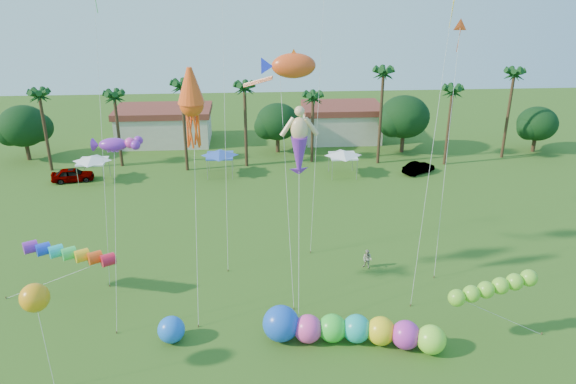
{
  "coord_description": "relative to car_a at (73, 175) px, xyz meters",
  "views": [
    {
      "loc": [
        -2.24,
        -23.85,
        23.2
      ],
      "look_at": [
        0.0,
        10.0,
        9.0
      ],
      "focal_mm": 35.0,
      "sensor_mm": 36.0,
      "label": 1
    }
  ],
  "objects": [
    {
      "name": "orange_ball_kite",
      "position": [
        7.98,
        -32.96,
        5.12
      ],
      "size": [
        1.95,
        1.95,
        6.71
      ],
      "color": "orange",
      "rests_on": "ground"
    },
    {
      "name": "delta_kite_red",
      "position": [
        35.28,
        -19.31,
        17.47
      ],
      "size": [
        1.78,
        3.89,
        19.21
      ],
      "color": "#D54517",
      "rests_on": "ground"
    },
    {
      "name": "caterpillar_inflatable",
      "position": [
        25.9,
        -30.4,
        0.23
      ],
      "size": [
        11.74,
        4.29,
        2.4
      ],
      "rotation": [
        0.0,
        0.0,
        -0.19
      ],
      "color": "#FF43A6",
      "rests_on": "ground"
    },
    {
      "name": "lobster_kite",
      "position": [
        11.31,
        -25.2,
        11.39
      ],
      "size": [
        3.58,
        4.7,
        12.79
      ],
      "color": "purple",
      "rests_on": "ground"
    },
    {
      "name": "blue_ball",
      "position": [
        14.61,
        -29.49,
        0.12
      ],
      "size": [
        1.78,
        1.78,
        1.78
      ],
      "primitive_type": "sphere",
      "color": "blue",
      "rests_on": "ground"
    },
    {
      "name": "car_b",
      "position": [
        39.38,
        -0.04,
        -0.11
      ],
      "size": [
        4.2,
        3.28,
        1.33
      ],
      "primitive_type": "imported",
      "rotation": [
        0.0,
        0.0,
        2.11
      ],
      "color": "#4C4C54",
      "rests_on": "ground"
    },
    {
      "name": "tent_row",
      "position": [
        16.43,
        0.12,
        1.98
      ],
      "size": [
        31.0,
        4.0,
        0.6
      ],
      "color": "white",
      "rests_on": "ground"
    },
    {
      "name": "car_a",
      "position": [
        0.0,
        0.0,
        0.0
      ],
      "size": [
        4.77,
        2.53,
        1.54
      ],
      "primitive_type": "imported",
      "rotation": [
        0.0,
        0.0,
        1.73
      ],
      "color": "#4C4C54",
      "rests_on": "ground"
    },
    {
      "name": "spectator_b",
      "position": [
        29.17,
        -21.08,
        0.03
      ],
      "size": [
        0.99,
        0.96,
        1.61
      ],
      "primitive_type": "imported",
      "rotation": [
        0.0,
        0.0,
        -0.65
      ],
      "color": "#A49F89",
      "rests_on": "ground"
    },
    {
      "name": "rainbow_tube",
      "position": [
        7.96,
        -24.09,
        2.42
      ],
      "size": [
        9.54,
        3.1,
        3.66
      ],
      "color": "red",
      "rests_on": "ground"
    },
    {
      "name": "buildings_row",
      "position": [
        19.34,
        13.79,
        1.23
      ],
      "size": [
        35.0,
        7.0,
        4.0
      ],
      "color": "beige",
      "rests_on": "ground"
    },
    {
      "name": "green_worm",
      "position": [
        32.78,
        -30.87,
        2.66
      ],
      "size": [
        9.36,
        2.94,
        4.1
      ],
      "color": "#7AD72F",
      "rests_on": "ground"
    },
    {
      "name": "fish_kite",
      "position": [
        23.18,
        -20.89,
        15.49
      ],
      "size": [
        4.86,
        7.27,
        17.24
      ],
      "color": "#F84C1B",
      "rests_on": "ground"
    },
    {
      "name": "tree_line",
      "position": [
        26.0,
        7.79,
        3.5
      ],
      "size": [
        69.46,
        8.91,
        11.0
      ],
      "color": "#3A2819",
      "rests_on": "ground"
    },
    {
      "name": "squid_kite",
      "position": [
        16.25,
        -23.46,
        13.48
      ],
      "size": [
        2.3,
        5.82,
        16.82
      ],
      "color": "#FF4E14",
      "rests_on": "ground"
    },
    {
      "name": "merman_kite",
      "position": [
        23.33,
        -24.15,
        10.72
      ],
      "size": [
        2.16,
        5.77,
        13.8
      ],
      "color": "#F0C188",
      "rests_on": "ground"
    }
  ]
}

